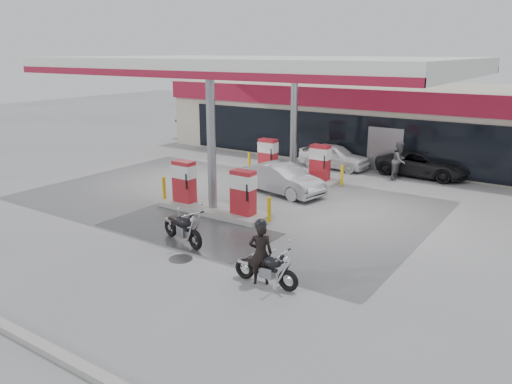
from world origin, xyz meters
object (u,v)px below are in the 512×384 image
at_px(parked_motorcycle, 183,229).
at_px(hatchback_silver, 282,179).
at_px(attendant, 399,160).
at_px(parked_car_right, 423,164).
at_px(pump_island_near, 213,194).
at_px(main_motorcycle, 267,270).
at_px(pump_island_far, 293,164).
at_px(biker_main, 261,253).
at_px(parked_car_left, 209,130).
at_px(sedan_white, 334,156).

height_order(parked_motorcycle, hatchback_silver, hatchback_silver).
bearing_deg(hatchback_silver, attendant, -20.99).
distance_m(parked_motorcycle, parked_car_right, 13.52).
relative_size(attendant, parked_car_right, 0.41).
bearing_deg(pump_island_near, parked_car_right, 63.86).
distance_m(main_motorcycle, parked_motorcycle, 3.89).
height_order(pump_island_far, attendant, attendant).
relative_size(pump_island_near, hatchback_silver, 1.33).
bearing_deg(biker_main, parked_car_right, -122.84).
relative_size(main_motorcycle, attendant, 1.05).
xyz_separation_m(pump_island_near, parked_motorcycle, (1.23, -3.01, -0.23)).
relative_size(biker_main, parked_car_left, 0.36).
height_order(pump_island_far, main_motorcycle, pump_island_far).
relative_size(parked_motorcycle, attendant, 1.15).
height_order(sedan_white, parked_car_left, parked_car_left).
bearing_deg(main_motorcycle, sedan_white, 107.22).
xyz_separation_m(attendant, parked_car_right, (0.78, 1.20, -0.29)).
height_order(pump_island_near, parked_car_right, pump_island_near).
bearing_deg(parked_car_left, attendant, -100.24).
relative_size(pump_island_far, hatchback_silver, 1.33).
bearing_deg(pump_island_near, parked_motorcycle, -67.83).
xyz_separation_m(pump_island_far, sedan_white, (0.59, 3.20, -0.08)).
distance_m(pump_island_near, parked_car_right, 11.14).
bearing_deg(hatchback_silver, parked_car_right, -21.12).
distance_m(main_motorcycle, hatchback_silver, 8.66).
relative_size(sedan_white, attendant, 2.06).
distance_m(attendant, parked_car_right, 1.46).
bearing_deg(attendant, main_motorcycle, -169.60).
height_order(sedan_white, hatchback_silver, hatchback_silver).
bearing_deg(parked_car_right, sedan_white, 103.18).
distance_m(parked_car_left, parked_car_right, 15.04).
xyz_separation_m(pump_island_near, sedan_white, (0.59, 9.20, -0.08)).
relative_size(attendant, parked_car_left, 0.38).
bearing_deg(parked_motorcycle, sedan_white, 109.64).
bearing_deg(parked_car_left, hatchback_silver, -125.25).
height_order(pump_island_near, hatchback_silver, pump_island_near).
bearing_deg(sedan_white, main_motorcycle, -158.98).
height_order(pump_island_near, parked_car_left, pump_island_near).
xyz_separation_m(main_motorcycle, hatchback_silver, (-4.15, 7.60, 0.21)).
height_order(parked_motorcycle, parked_car_right, parked_car_right).
xyz_separation_m(pump_island_near, main_motorcycle, (4.99, -4.00, -0.28)).
height_order(biker_main, parked_car_left, biker_main).
relative_size(pump_island_far, attendant, 2.86).
bearing_deg(attendant, biker_main, -170.45).
height_order(pump_island_near, pump_island_far, same).
bearing_deg(hatchback_silver, parked_car_left, 63.55).
relative_size(pump_island_far, parked_motorcycle, 2.49).
xyz_separation_m(biker_main, parked_car_left, (-14.80, 16.00, -0.15)).
bearing_deg(parked_car_right, main_motorcycle, -176.99).
bearing_deg(parked_car_left, main_motorcycle, -134.34).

